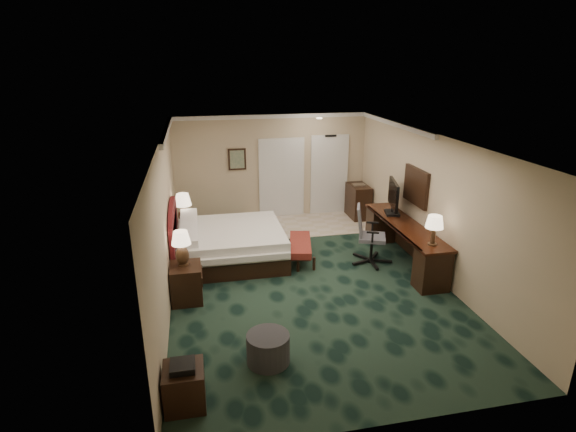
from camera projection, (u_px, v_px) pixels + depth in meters
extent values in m
cube|color=black|center=(305.00, 279.00, 8.67)|extent=(5.00, 7.50, 0.00)
cube|color=white|center=(307.00, 139.00, 7.77)|extent=(5.00, 7.50, 0.00)
cube|color=beige|center=(272.00, 167.00, 11.68)|extent=(5.00, 0.00, 2.70)
cube|color=beige|center=(390.00, 325.00, 4.75)|extent=(5.00, 0.00, 2.70)
cube|color=beige|center=(166.00, 222.00, 7.74)|extent=(0.00, 7.50, 2.70)
cube|color=beige|center=(431.00, 204.00, 8.69)|extent=(0.00, 7.50, 2.70)
cube|color=beige|center=(313.00, 224.00, 11.51)|extent=(3.20, 1.70, 0.01)
cube|color=silver|center=(329.00, 175.00, 12.05)|extent=(1.02, 0.06, 2.18)
cube|color=silver|center=(282.00, 178.00, 11.79)|extent=(1.20, 0.06, 2.10)
cube|color=#496C58|center=(237.00, 159.00, 11.39)|extent=(0.45, 0.06, 0.55)
cube|color=white|center=(416.00, 186.00, 9.17)|extent=(0.05, 0.95, 0.75)
cube|color=silver|center=(231.00, 244.00, 9.39)|extent=(2.16, 2.00, 0.69)
cube|color=black|center=(187.00, 283.00, 7.81)|extent=(0.53, 0.60, 0.66)
cube|color=black|center=(185.00, 234.00, 10.12)|extent=(0.43, 0.49, 0.54)
cube|color=maroon|center=(300.00, 251.00, 9.41)|extent=(0.68, 1.30, 0.42)
cylinder|color=#323235|center=(268.00, 348.00, 6.23)|extent=(0.73, 0.73, 0.43)
cube|color=black|center=(184.00, 387.00, 5.43)|extent=(0.49, 0.49, 0.53)
cube|color=black|center=(403.00, 243.00, 9.26)|extent=(0.62, 2.89, 0.83)
cube|color=black|center=(393.00, 198.00, 9.61)|extent=(0.32, 0.93, 0.73)
cube|color=black|center=(358.00, 201.00, 11.90)|extent=(0.46, 0.83, 0.88)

